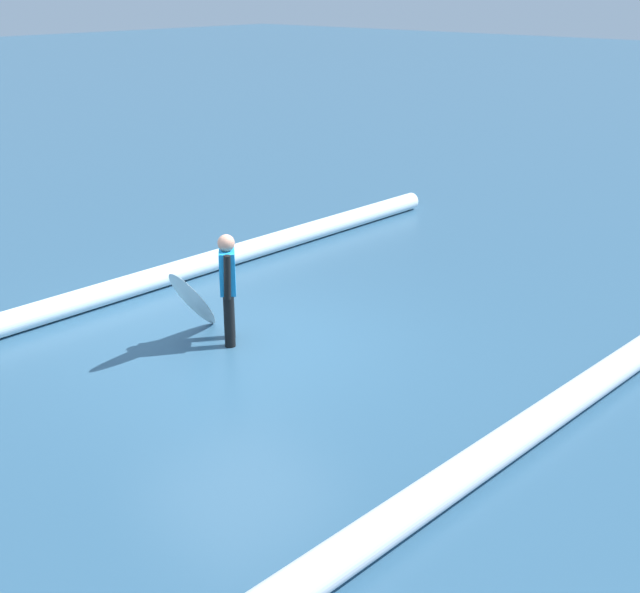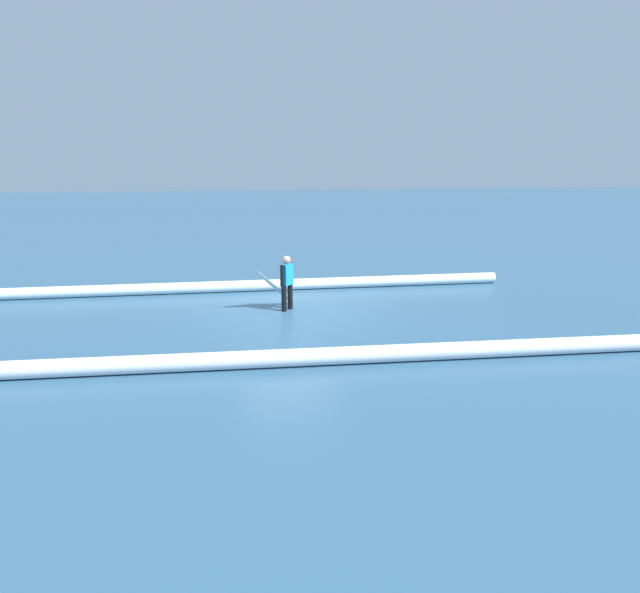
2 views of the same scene
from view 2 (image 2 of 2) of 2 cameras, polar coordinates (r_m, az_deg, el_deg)
ground_plane at (r=14.54m, az=-3.34°, el=-1.49°), size 127.35×127.35×0.00m
surfer at (r=14.42m, az=-3.51°, el=1.75°), size 0.38×0.49×1.48m
surfboard at (r=14.73m, az=-4.92°, el=1.10°), size 1.34×0.94×1.24m
wave_crest_foreground at (r=16.82m, az=-6.30°, el=1.18°), size 15.36×0.78×0.34m
wave_crest_midground at (r=10.61m, az=-3.84°, el=-6.49°), size 25.26×1.81×0.35m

